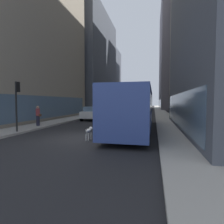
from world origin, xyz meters
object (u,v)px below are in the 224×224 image
object	(u,v)px
car_red_coupe	(131,106)
box_truck	(132,104)
car_black_suv	(144,106)
dalmatian_dog	(89,131)
car_white_van	(93,113)
car_silver_sedan	(139,108)
car_yellow_taxi	(136,110)
traffic_light_near	(17,98)
transit_bus	(134,107)
pedestrian_with_handbag	(38,116)
car_grey_wagon	(119,108)

from	to	relation	value
car_red_coupe	box_truck	size ratio (longest dim) A/B	0.55
car_black_suv	dalmatian_dog	size ratio (longest dim) A/B	4.59
car_black_suv	car_white_van	size ratio (longest dim) A/B	1.11
car_silver_sedan	car_red_coupe	distance (m)	17.91
car_yellow_taxi	car_red_coupe	bearing A→B (deg)	98.96
car_black_suv	car_white_van	distance (m)	36.54
car_red_coupe	traffic_light_near	size ratio (longest dim) A/B	1.22
transit_bus	car_black_suv	xyz separation A→B (m)	(-1.60, 43.48, -0.95)
box_truck	car_red_coupe	bearing A→B (deg)	98.56
car_white_van	pedestrian_with_handbag	world-z (taller)	pedestrian_with_handbag
car_red_coupe	dalmatian_dog	bearing A→B (deg)	-85.86
transit_bus	dalmatian_dog	distance (m)	4.57
box_truck	pedestrian_with_handbag	bearing A→B (deg)	-97.15
car_white_van	car_silver_sedan	bearing A→B (deg)	78.18
transit_bus	box_truck	xyz separation A→B (m)	(-4.00, 33.10, -0.11)
car_black_suv	box_truck	xyz separation A→B (m)	(-2.40, -10.38, 0.84)
car_silver_sedan	car_black_suv	world-z (taller)	same
car_grey_wagon	pedestrian_with_handbag	distance (m)	24.19
car_red_coupe	traffic_light_near	distance (m)	46.66
car_silver_sedan	dalmatian_dog	world-z (taller)	car_silver_sedan
car_black_suv	pedestrian_with_handbag	distance (m)	43.89
car_black_suv	traffic_light_near	xyz separation A→B (m)	(-6.10, -46.34, 1.61)
car_silver_sedan	pedestrian_with_handbag	xyz separation A→B (m)	(-6.54, -26.19, 0.19)
car_red_coupe	pedestrian_with_handbag	world-z (taller)	pedestrian_with_handbag
car_grey_wagon	car_yellow_taxi	bearing A→B (deg)	-55.29
car_yellow_taxi	dalmatian_dog	size ratio (longest dim) A/B	4.75
car_black_suv	car_white_van	world-z (taller)	same
car_yellow_taxi	dalmatian_dog	bearing A→B (deg)	-91.45
car_black_suv	traffic_light_near	bearing A→B (deg)	-97.50
car_silver_sedan	dalmatian_dog	bearing A→B (deg)	-91.07
box_truck	dalmatian_dog	bearing A→B (deg)	-87.15
box_truck	traffic_light_near	distance (m)	36.15
transit_bus	car_yellow_taxi	xyz separation A→B (m)	(-1.60, 18.36, -0.95)
transit_bus	car_white_van	bearing A→B (deg)	128.03
car_red_coupe	pedestrian_with_handbag	xyz separation A→B (m)	(-2.54, -43.65, 0.19)
car_red_coupe	dalmatian_dog	world-z (taller)	car_red_coupe
car_red_coupe	car_grey_wagon	xyz separation A→B (m)	(-0.00, -19.59, 0.00)
transit_bus	car_silver_sedan	size ratio (longest dim) A/B	2.50
dalmatian_dog	traffic_light_near	size ratio (longest dim) A/B	0.28
car_silver_sedan	car_yellow_taxi	bearing A→B (deg)	-90.00
car_black_suv	car_yellow_taxi	world-z (taller)	same
box_truck	dalmatian_dog	distance (m)	36.98
car_silver_sedan	transit_bus	bearing A→B (deg)	-86.51
traffic_light_near	car_grey_wagon	bearing A→B (deg)	85.55
car_silver_sedan	car_red_coupe	xyz separation A→B (m)	(-4.00, 17.45, -0.00)
car_red_coupe	box_truck	distance (m)	10.78
car_silver_sedan	traffic_light_near	size ratio (longest dim) A/B	1.36
car_red_coupe	dalmatian_dog	size ratio (longest dim) A/B	4.30
car_grey_wagon	car_yellow_taxi	xyz separation A→B (m)	(4.00, -5.77, -0.00)
car_grey_wagon	traffic_light_near	xyz separation A→B (m)	(-2.10, -26.99, 1.61)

